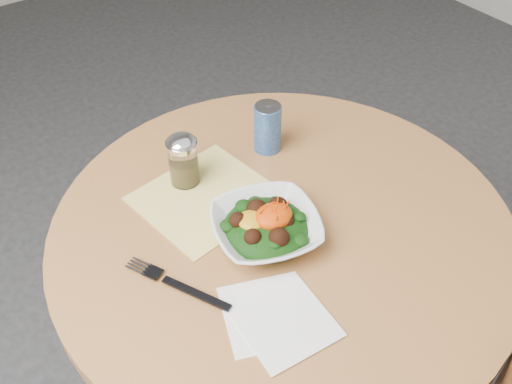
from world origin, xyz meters
TOP-DOWN VIEW (x-y plane):
  - table at (0.00, 0.00)m, footprint 0.90×0.90m
  - cloth_napkin at (-0.08, 0.15)m, footprint 0.28×0.26m
  - paper_napkins at (-0.15, -0.17)m, footprint 0.19×0.20m
  - salad_bowl at (-0.05, -0.01)m, footprint 0.25×0.25m
  - fork at (-0.25, -0.01)m, footprint 0.11×0.20m
  - spice_shaker at (-0.09, 0.21)m, footprint 0.06×0.06m
  - beverage_can at (0.11, 0.20)m, footprint 0.06×0.06m

SIDE VIEW (x-z plane):
  - table at x=0.00m, z-range 0.18..0.93m
  - cloth_napkin at x=-0.08m, z-range 0.75..0.75m
  - paper_napkins at x=-0.15m, z-range 0.75..0.75m
  - fork at x=-0.25m, z-range 0.75..0.76m
  - salad_bowl at x=-0.05m, z-range 0.74..0.81m
  - beverage_can at x=0.11m, z-range 0.75..0.86m
  - spice_shaker at x=-0.09m, z-range 0.75..0.86m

